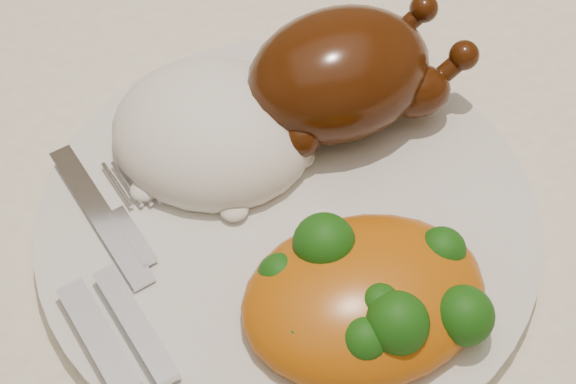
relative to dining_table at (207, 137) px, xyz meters
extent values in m
cube|color=brown|center=(0.00, 0.00, 0.07)|extent=(1.60, 0.90, 0.04)
cube|color=white|center=(0.00, 0.00, 0.10)|extent=(1.72, 1.02, 0.01)
cylinder|color=silver|center=(0.05, -0.17, 0.11)|extent=(0.32, 0.32, 0.01)
ellipsoid|color=#421907|center=(0.09, -0.09, 0.15)|extent=(0.14, 0.12, 0.08)
ellipsoid|color=#421907|center=(0.08, -0.10, 0.17)|extent=(0.07, 0.06, 0.03)
ellipsoid|color=#421907|center=(0.14, -0.10, 0.14)|extent=(0.05, 0.03, 0.03)
sphere|color=#421907|center=(0.17, -0.09, 0.16)|extent=(0.02, 0.02, 0.02)
ellipsoid|color=#421907|center=(0.12, -0.06, 0.14)|extent=(0.05, 0.03, 0.03)
sphere|color=#421907|center=(0.15, -0.05, 0.16)|extent=(0.02, 0.02, 0.02)
sphere|color=#421907|center=(0.06, -0.13, 0.14)|extent=(0.02, 0.02, 0.02)
sphere|color=#421907|center=(0.04, -0.08, 0.14)|extent=(0.02, 0.02, 0.02)
ellipsoid|color=white|center=(0.01, -0.11, 0.13)|extent=(0.17, 0.16, 0.07)
ellipsoid|color=#D3590D|center=(0.08, -0.24, 0.13)|extent=(0.15, 0.13, 0.05)
ellipsoid|color=#D3590D|center=(0.11, -0.23, 0.13)|extent=(0.06, 0.06, 0.03)
ellipsoid|color=#0F3C0A|center=(0.03, -0.22, 0.13)|extent=(0.03, 0.03, 0.03)
ellipsoid|color=#0F3C0A|center=(0.04, -0.26, 0.13)|extent=(0.03, 0.03, 0.03)
ellipsoid|color=#0F3C0A|center=(0.07, -0.27, 0.14)|extent=(0.03, 0.03, 0.02)
ellipsoid|color=#0F3C0A|center=(0.08, -0.25, 0.14)|extent=(0.02, 0.02, 0.03)
ellipsoid|color=#0F3C0A|center=(0.13, -0.26, 0.13)|extent=(0.03, 0.03, 0.03)
ellipsoid|color=#0F3C0A|center=(0.13, -0.22, 0.14)|extent=(0.03, 0.03, 0.02)
ellipsoid|color=#0F3C0A|center=(0.07, -0.21, 0.13)|extent=(0.03, 0.03, 0.03)
ellipsoid|color=#0F3C0A|center=(0.09, -0.26, 0.14)|extent=(0.03, 0.03, 0.03)
ellipsoid|color=#0F3C0A|center=(0.09, -0.23, 0.13)|extent=(0.03, 0.03, 0.03)
ellipsoid|color=#0F3C0A|center=(0.06, -0.21, 0.14)|extent=(0.04, 0.04, 0.03)
cube|color=silver|center=(-0.07, -0.16, 0.12)|extent=(0.06, 0.11, 0.00)
cube|color=silver|center=(-0.07, -0.24, 0.12)|extent=(0.05, 0.07, 0.01)
cube|color=silver|center=(-0.05, -0.24, 0.12)|extent=(0.05, 0.08, 0.01)
cube|color=silver|center=(-0.05, -0.16, 0.12)|extent=(0.05, 0.08, 0.00)
camera|label=1|loc=(0.01, -0.45, 0.51)|focal=50.00mm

